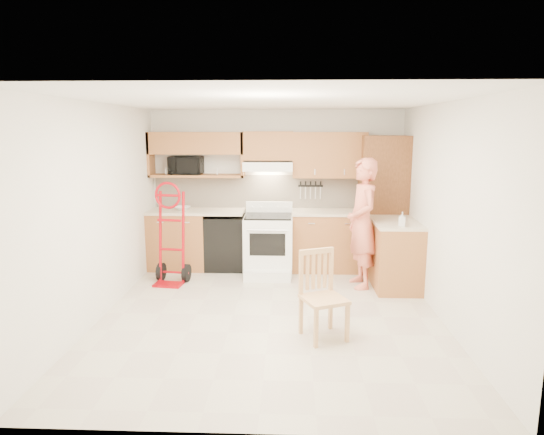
# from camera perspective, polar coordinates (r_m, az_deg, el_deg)

# --- Properties ---
(floor) EXTENTS (4.00, 4.50, 0.02)m
(floor) POSITION_cam_1_polar(r_m,az_deg,el_deg) (5.80, -0.20, -11.76)
(floor) COLOR beige
(floor) RESTS_ON ground
(ceiling) EXTENTS (4.00, 4.50, 0.02)m
(ceiling) POSITION_cam_1_polar(r_m,az_deg,el_deg) (5.38, -0.22, 13.93)
(ceiling) COLOR white
(ceiling) RESTS_ON ground
(wall_back) EXTENTS (4.00, 0.02, 2.50)m
(wall_back) POSITION_cam_1_polar(r_m,az_deg,el_deg) (7.68, 0.52, 3.51)
(wall_back) COLOR silver
(wall_back) RESTS_ON ground
(wall_front) EXTENTS (4.00, 0.02, 2.50)m
(wall_front) POSITION_cam_1_polar(r_m,az_deg,el_deg) (3.25, -1.95, -6.33)
(wall_front) COLOR silver
(wall_front) RESTS_ON ground
(wall_left) EXTENTS (0.02, 4.50, 2.50)m
(wall_left) POSITION_cam_1_polar(r_m,az_deg,el_deg) (5.89, -20.15, 0.69)
(wall_left) COLOR silver
(wall_left) RESTS_ON ground
(wall_right) EXTENTS (0.02, 4.50, 2.50)m
(wall_right) POSITION_cam_1_polar(r_m,az_deg,el_deg) (5.73, 20.32, 0.41)
(wall_right) COLOR silver
(wall_right) RESTS_ON ground
(backsplash) EXTENTS (3.92, 0.03, 0.55)m
(backsplash) POSITION_cam_1_polar(r_m,az_deg,el_deg) (7.67, 0.52, 3.11)
(backsplash) COLOR beige
(backsplash) RESTS_ON wall_back
(lower_cab_left) EXTENTS (0.90, 0.60, 0.90)m
(lower_cab_left) POSITION_cam_1_polar(r_m,az_deg,el_deg) (7.73, -11.14, -2.68)
(lower_cab_left) COLOR brown
(lower_cab_left) RESTS_ON ground
(dishwasher) EXTENTS (0.60, 0.60, 0.85)m
(dishwasher) POSITION_cam_1_polar(r_m,az_deg,el_deg) (7.59, -5.61, -2.96)
(dishwasher) COLOR black
(dishwasher) RESTS_ON ground
(lower_cab_right) EXTENTS (1.14, 0.60, 0.90)m
(lower_cab_right) POSITION_cam_1_polar(r_m,az_deg,el_deg) (7.54, 6.76, -2.88)
(lower_cab_right) COLOR brown
(lower_cab_right) RESTS_ON ground
(countertop_left) EXTENTS (1.50, 0.63, 0.04)m
(countertop_left) POSITION_cam_1_polar(r_m,az_deg,el_deg) (7.57, -9.05, 0.74)
(countertop_left) COLOR #BDAD95
(countertop_left) RESTS_ON lower_cab_left
(countertop_right) EXTENTS (1.14, 0.63, 0.04)m
(countertop_right) POSITION_cam_1_polar(r_m,az_deg,el_deg) (7.45, 6.84, 0.64)
(countertop_right) COLOR #BDAD95
(countertop_right) RESTS_ON lower_cab_right
(cab_return_right) EXTENTS (0.60, 1.00, 0.90)m
(cab_return_right) POSITION_cam_1_polar(r_m,az_deg,el_deg) (6.90, 14.52, -4.42)
(cab_return_right) COLOR brown
(cab_return_right) RESTS_ON ground
(countertop_return) EXTENTS (0.63, 1.00, 0.04)m
(countertop_return) POSITION_cam_1_polar(r_m,az_deg,el_deg) (6.80, 14.70, -0.59)
(countertop_return) COLOR #BDAD95
(countertop_return) RESTS_ON cab_return_right
(pantry_tall) EXTENTS (0.70, 0.60, 2.10)m
(pantry_tall) POSITION_cam_1_polar(r_m,az_deg,el_deg) (7.54, 13.09, 1.55)
(pantry_tall) COLOR brown
(pantry_tall) RESTS_ON ground
(upper_cab_left) EXTENTS (1.50, 0.33, 0.34)m
(upper_cab_left) POSITION_cam_1_polar(r_m,az_deg,el_deg) (7.60, -9.09, 8.82)
(upper_cab_left) COLOR brown
(upper_cab_left) RESTS_ON wall_back
(upper_shelf_mw) EXTENTS (1.50, 0.33, 0.04)m
(upper_shelf_mw) POSITION_cam_1_polar(r_m,az_deg,el_deg) (7.63, -8.98, 4.99)
(upper_shelf_mw) COLOR brown
(upper_shelf_mw) RESTS_ON wall_back
(upper_cab_center) EXTENTS (0.76, 0.33, 0.44)m
(upper_cab_center) POSITION_cam_1_polar(r_m,az_deg,el_deg) (7.46, -0.44, 8.61)
(upper_cab_center) COLOR brown
(upper_cab_center) RESTS_ON wall_back
(upper_cab_right) EXTENTS (1.14, 0.33, 0.70)m
(upper_cab_right) POSITION_cam_1_polar(r_m,az_deg,el_deg) (7.48, 6.91, 7.47)
(upper_cab_right) COLOR brown
(upper_cab_right) RESTS_ON wall_back
(range_hood) EXTENTS (0.76, 0.46, 0.14)m
(range_hood) POSITION_cam_1_polar(r_m,az_deg,el_deg) (7.41, -0.46, 6.20)
(range_hood) COLOR white
(range_hood) RESTS_ON wall_back
(knife_strip) EXTENTS (0.40, 0.05, 0.29)m
(knife_strip) POSITION_cam_1_polar(r_m,az_deg,el_deg) (7.63, 4.65, 3.35)
(knife_strip) COLOR black
(knife_strip) RESTS_ON backsplash
(microwave) EXTENTS (0.52, 0.36, 0.28)m
(microwave) POSITION_cam_1_polar(r_m,az_deg,el_deg) (7.65, -10.29, 6.18)
(microwave) COLOR black
(microwave) RESTS_ON upper_shelf_mw
(range) EXTENTS (0.73, 0.96, 1.07)m
(range) POSITION_cam_1_polar(r_m,az_deg,el_deg) (7.21, -0.46, -2.72)
(range) COLOR white
(range) RESTS_ON ground
(person) EXTENTS (0.54, 0.72, 1.81)m
(person) POSITION_cam_1_polar(r_m,az_deg,el_deg) (6.70, 10.79, -0.70)
(person) COLOR #E06F57
(person) RESTS_ON ground
(hand_truck) EXTENTS (0.58, 0.55, 1.33)m
(hand_truck) POSITION_cam_1_polar(r_m,az_deg,el_deg) (6.91, -12.22, -2.49)
(hand_truck) COLOR #A50610
(hand_truck) RESTS_ON ground
(dining_chair) EXTENTS (0.57, 0.59, 0.94)m
(dining_chair) POSITION_cam_1_polar(r_m,az_deg,el_deg) (5.09, 6.28, -9.35)
(dining_chair) COLOR tan
(dining_chair) RESTS_ON ground
(soap_bottle) EXTENTS (0.10, 0.10, 0.19)m
(soap_bottle) POSITION_cam_1_polar(r_m,az_deg,el_deg) (6.46, 15.36, -0.17)
(soap_bottle) COLOR white
(soap_bottle) RESTS_ON countertop_return
(bowl) EXTENTS (0.29, 0.29, 0.06)m
(bowl) POSITION_cam_1_polar(r_m,az_deg,el_deg) (7.61, -10.70, 1.11)
(bowl) COLOR white
(bowl) RESTS_ON countertop_left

